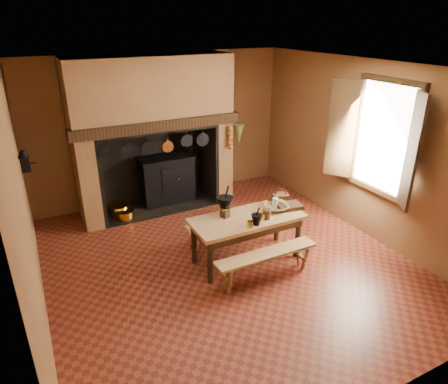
{
  "coord_description": "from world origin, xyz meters",
  "views": [
    {
      "loc": [
        -2.33,
        -4.49,
        3.36
      ],
      "look_at": [
        0.11,
        0.3,
        1.0
      ],
      "focal_mm": 32.0,
      "sensor_mm": 36.0,
      "label": 1
    }
  ],
  "objects_px": {
    "bench_front": "(266,259)",
    "wicker_basket": "(280,198)",
    "mixing_bowl": "(276,207)",
    "iron_range": "(167,178)",
    "work_table": "(247,224)",
    "coffee_grinder": "(225,213)"
  },
  "relations": [
    {
      "from": "coffee_grinder",
      "to": "mixing_bowl",
      "type": "relative_size",
      "value": 0.47
    },
    {
      "from": "iron_range",
      "to": "mixing_bowl",
      "type": "distance_m",
      "value": 2.66
    },
    {
      "from": "work_table",
      "to": "mixing_bowl",
      "type": "relative_size",
      "value": 4.51
    },
    {
      "from": "iron_range",
      "to": "wicker_basket",
      "type": "height_order",
      "value": "iron_range"
    },
    {
      "from": "iron_range",
      "to": "mixing_bowl",
      "type": "relative_size",
      "value": 4.39
    },
    {
      "from": "bench_front",
      "to": "coffee_grinder",
      "type": "distance_m",
      "value": 0.88
    },
    {
      "from": "work_table",
      "to": "bench_front",
      "type": "height_order",
      "value": "work_table"
    },
    {
      "from": "iron_range",
      "to": "mixing_bowl",
      "type": "xyz_separation_m",
      "value": [
        0.85,
        -2.5,
        0.27
      ]
    },
    {
      "from": "iron_range",
      "to": "mixing_bowl",
      "type": "bearing_deg",
      "value": -71.15
    },
    {
      "from": "work_table",
      "to": "coffee_grinder",
      "type": "height_order",
      "value": "coffee_grinder"
    },
    {
      "from": "iron_range",
      "to": "coffee_grinder",
      "type": "height_order",
      "value": "iron_range"
    },
    {
      "from": "bench_front",
      "to": "mixing_bowl",
      "type": "bearing_deg",
      "value": 47.8
    },
    {
      "from": "bench_front",
      "to": "mixing_bowl",
      "type": "relative_size",
      "value": 4.11
    },
    {
      "from": "coffee_grinder",
      "to": "mixing_bowl",
      "type": "distance_m",
      "value": 0.8
    },
    {
      "from": "iron_range",
      "to": "work_table",
      "type": "height_order",
      "value": "iron_range"
    },
    {
      "from": "mixing_bowl",
      "to": "bench_front",
      "type": "bearing_deg",
      "value": -132.2
    },
    {
      "from": "iron_range",
      "to": "work_table",
      "type": "relative_size",
      "value": 0.97
    },
    {
      "from": "work_table",
      "to": "coffee_grinder",
      "type": "relative_size",
      "value": 9.67
    },
    {
      "from": "mixing_bowl",
      "to": "wicker_basket",
      "type": "bearing_deg",
      "value": 44.05
    },
    {
      "from": "work_table",
      "to": "mixing_bowl",
      "type": "bearing_deg",
      "value": 1.61
    },
    {
      "from": "bench_front",
      "to": "wicker_basket",
      "type": "xyz_separation_m",
      "value": [
        0.72,
        0.77,
        0.47
      ]
    },
    {
      "from": "iron_range",
      "to": "wicker_basket",
      "type": "xyz_separation_m",
      "value": [
        1.07,
        -2.3,
        0.3
      ]
    }
  ]
}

